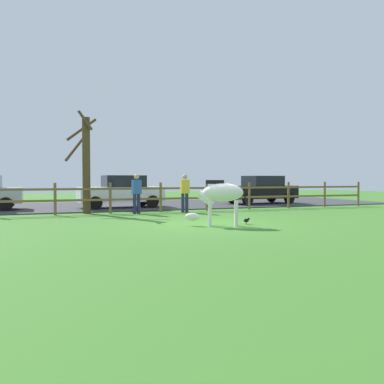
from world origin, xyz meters
name	(u,v)px	position (x,y,z in m)	size (l,w,h in m)	color
ground_plane	(208,224)	(0.00, 0.00, 0.00)	(60.00, 60.00, 0.00)	#3D7528
parking_asphalt	(142,205)	(0.00, 9.30, 0.03)	(28.00, 7.40, 0.05)	#38383D
paddock_fence	(161,195)	(-0.15, 5.00, 0.74)	(21.81, 0.11, 1.29)	brown
bare_tree	(86,162)	(-3.27, 5.38, 2.13)	(1.40, 1.24, 4.23)	#513A23
zebra	(220,196)	(0.19, -0.54, 0.93)	(1.82, 1.03, 1.41)	white
crow_on_grass	(247,220)	(1.19, -0.36, 0.13)	(0.22, 0.10, 0.20)	black
parked_car_white	(121,191)	(-1.40, 7.61, 0.84)	(4.10, 2.08, 1.56)	white
parked_car_black	(261,189)	(6.55, 7.98, 0.84)	(4.10, 2.08, 1.56)	black
visitor_left_of_tree	(185,191)	(0.77, 4.42, 0.91)	(0.36, 0.22, 1.64)	#232847
visitor_right_of_tree	(137,192)	(-1.31, 4.52, 0.91)	(0.40, 0.30, 1.64)	#232847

